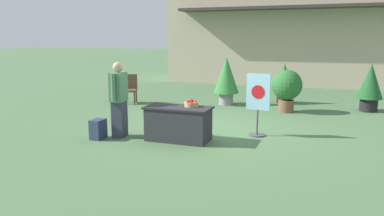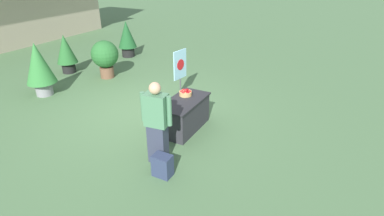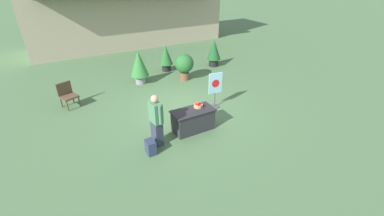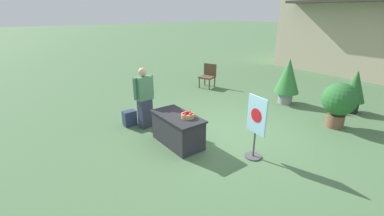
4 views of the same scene
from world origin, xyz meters
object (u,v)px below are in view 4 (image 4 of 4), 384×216
(display_table, at_px, (178,130))
(apple_basket, at_px, (188,115))
(potted_plant_far_left, at_px, (288,78))
(patio_chair, at_px, (208,74))
(poster_board, at_px, (256,126))
(person_visitor, at_px, (144,98))
(potted_plant_near_left, at_px, (339,101))
(backpack, at_px, (130,118))
(potted_plant_far_right, at_px, (354,89))

(display_table, relative_size, apple_basket, 4.74)
(apple_basket, height_order, potted_plant_far_left, potted_plant_far_left)
(patio_chair, height_order, potted_plant_far_left, potted_plant_far_left)
(display_table, distance_m, poster_board, 1.80)
(person_visitor, bearing_deg, potted_plant_near_left, 45.90)
(person_visitor, xyz_separation_m, potted_plant_far_left, (1.13, 4.70, 0.06))
(person_visitor, height_order, backpack, person_visitor)
(display_table, height_order, poster_board, poster_board)
(backpack, bearing_deg, patio_chair, 111.41)
(person_visitor, xyz_separation_m, patio_chair, (-2.00, 3.92, -0.31))
(apple_basket, xyz_separation_m, poster_board, (1.23, 0.85, -0.05))
(potted_plant_near_left, bearing_deg, poster_board, -95.68)
(patio_chair, relative_size, potted_plant_far_right, 0.71)
(backpack, xyz_separation_m, potted_plant_far_right, (3.19, 5.92, 0.54))
(poster_board, xyz_separation_m, patio_chair, (-4.80, 2.80, -0.22))
(apple_basket, bearing_deg, potted_plant_far_left, 95.61)
(poster_board, height_order, patio_chair, poster_board)
(potted_plant_far_left, distance_m, potted_plant_near_left, 2.06)
(potted_plant_far_left, bearing_deg, backpack, -106.37)
(display_table, relative_size, potted_plant_near_left, 1.12)
(backpack, relative_size, patio_chair, 0.45)
(display_table, height_order, backpack, display_table)
(person_visitor, relative_size, potted_plant_near_left, 1.32)
(potted_plant_far_right, bearing_deg, backpack, -118.28)
(potted_plant_far_left, height_order, potted_plant_near_left, potted_plant_far_left)
(potted_plant_far_right, bearing_deg, apple_basket, -103.44)
(apple_basket, distance_m, patio_chair, 5.11)
(poster_board, xyz_separation_m, potted_plant_near_left, (0.30, 2.98, 0.00))
(poster_board, bearing_deg, patio_chair, -112.34)
(backpack, bearing_deg, display_table, 16.04)
(person_visitor, height_order, potted_plant_far_left, person_visitor)
(display_table, xyz_separation_m, potted_plant_far_right, (1.53, 5.44, 0.38))
(apple_basket, height_order, potted_plant_far_right, potted_plant_far_right)
(poster_board, distance_m, potted_plant_far_left, 3.96)
(apple_basket, bearing_deg, backpack, -163.13)
(potted_plant_near_left, bearing_deg, patio_chair, -177.95)
(backpack, relative_size, potted_plant_near_left, 0.34)
(person_visitor, xyz_separation_m, poster_board, (2.79, 1.12, -0.09))
(apple_basket, relative_size, backpack, 0.69)
(potted_plant_far_left, distance_m, potted_plant_far_right, 1.94)
(potted_plant_near_left, relative_size, potted_plant_far_right, 0.93)
(potted_plant_near_left, distance_m, potted_plant_far_right, 1.53)
(apple_basket, bearing_deg, potted_plant_far_right, 76.56)
(patio_chair, xyz_separation_m, potted_plant_near_left, (5.09, 0.18, 0.22))
(potted_plant_far_left, xyz_separation_m, potted_plant_near_left, (1.96, -0.60, -0.15))
(poster_board, relative_size, potted_plant_far_left, 0.90)
(display_table, xyz_separation_m, backpack, (-1.66, -0.48, -0.15))
(backpack, height_order, potted_plant_far_right, potted_plant_far_right)
(person_visitor, height_order, potted_plant_far_right, person_visitor)
(display_table, xyz_separation_m, poster_board, (1.48, 0.95, 0.37))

